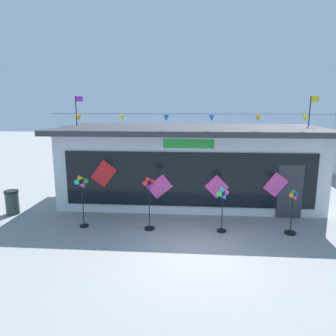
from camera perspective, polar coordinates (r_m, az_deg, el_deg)
name	(u,v)px	position (r m, az deg, el deg)	size (l,w,h in m)	color
ground_plane	(197,254)	(9.14, 5.25, -15.35)	(80.00, 80.00, 0.00)	gray
kite_shop_building	(189,163)	(13.57, 3.86, 0.91)	(10.76, 4.93, 4.50)	silver
wind_spinner_far_left	(82,190)	(10.86, -15.49, -3.97)	(0.42, 0.30, 1.82)	black
wind_spinner_left	(149,196)	(10.31, -3.50, -5.14)	(0.39, 0.35, 1.83)	black
wind_spinner_center_left	(223,201)	(10.28, 9.96, -6.01)	(0.42, 0.31, 1.54)	black
wind_spinner_center_right	(292,210)	(10.81, 21.80, -7.13)	(0.36, 0.36, 1.51)	black
trash_bin	(12,202)	(13.39, -26.63, -5.61)	(0.52, 0.52, 0.93)	#2D4238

